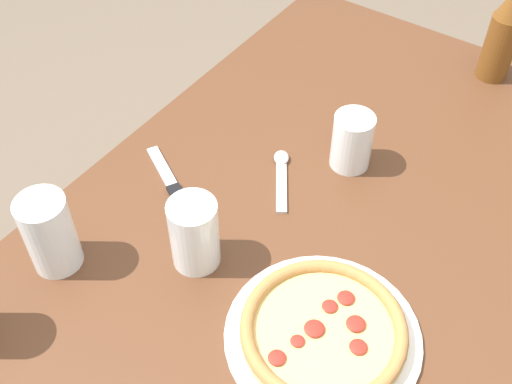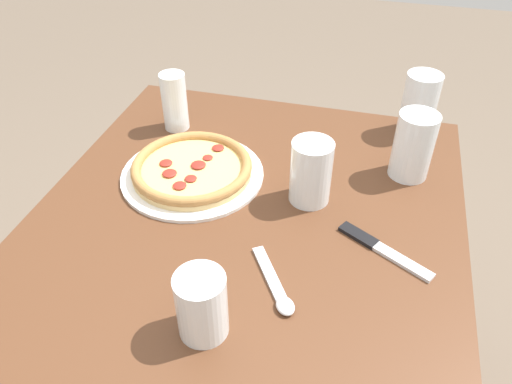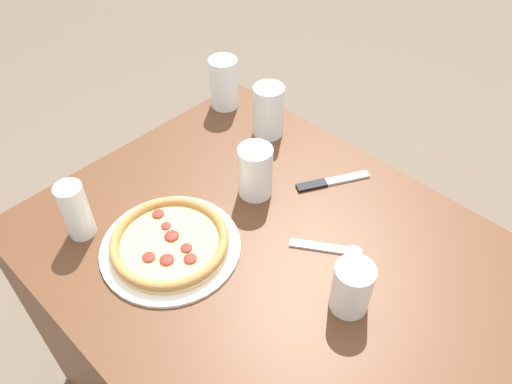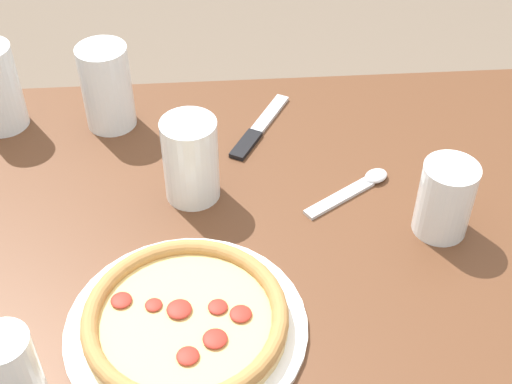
{
  "view_description": "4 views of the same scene",
  "coord_description": "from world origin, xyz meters",
  "px_view_note": "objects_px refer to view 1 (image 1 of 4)",
  "views": [
    {
      "loc": [
        -0.75,
        -0.35,
        1.66
      ],
      "look_at": [
        -0.13,
        0.07,
        0.86
      ],
      "focal_mm": 45.0,
      "sensor_mm": 36.0,
      "label": 1
    },
    {
      "loc": [
        0.54,
        0.21,
        1.43
      ],
      "look_at": [
        -0.15,
        0.02,
        0.86
      ],
      "focal_mm": 35.0,
      "sensor_mm": 36.0,
      "label": 2
    },
    {
      "loc": [
        0.35,
        -0.52,
        1.64
      ],
      "look_at": [
        -0.2,
        0.06,
        0.85
      ],
      "focal_mm": 35.0,
      "sensor_mm": 36.0,
      "label": 3
    },
    {
      "loc": [
        -0.22,
        -0.71,
        1.51
      ],
      "look_at": [
        -0.16,
        0.07,
        0.81
      ],
      "focal_mm": 50.0,
      "sensor_mm": 36.0,
      "label": 4
    }
  ],
  "objects_px": {
    "beer_bottle": "(504,33)",
    "knife": "(170,182)",
    "pizza_pepperoni": "(323,332)",
    "spoon": "(281,172)",
    "glass_mango_juice": "(195,236)",
    "glass_orange_juice": "(50,236)",
    "glass_water": "(352,143)"
  },
  "relations": [
    {
      "from": "knife",
      "to": "beer_bottle",
      "type": "bearing_deg",
      "value": -29.22
    },
    {
      "from": "glass_water",
      "to": "spoon",
      "type": "xyz_separation_m",
      "value": [
        -0.1,
        0.09,
        -0.05
      ]
    },
    {
      "from": "knife",
      "to": "spoon",
      "type": "relative_size",
      "value": 1.2
    },
    {
      "from": "spoon",
      "to": "knife",
      "type": "bearing_deg",
      "value": 131.94
    },
    {
      "from": "beer_bottle",
      "to": "knife",
      "type": "relative_size",
      "value": 1.32
    },
    {
      "from": "glass_orange_juice",
      "to": "knife",
      "type": "xyz_separation_m",
      "value": [
        0.25,
        -0.04,
        -0.06
      ]
    },
    {
      "from": "glass_water",
      "to": "knife",
      "type": "relative_size",
      "value": 0.65
    },
    {
      "from": "glass_orange_juice",
      "to": "glass_mango_juice",
      "type": "relative_size",
      "value": 1.09
    },
    {
      "from": "pizza_pepperoni",
      "to": "beer_bottle",
      "type": "height_order",
      "value": "beer_bottle"
    },
    {
      "from": "pizza_pepperoni",
      "to": "spoon",
      "type": "distance_m",
      "value": 0.36
    },
    {
      "from": "pizza_pepperoni",
      "to": "spoon",
      "type": "relative_size",
      "value": 2.08
    },
    {
      "from": "pizza_pepperoni",
      "to": "glass_orange_juice",
      "type": "relative_size",
      "value": 2.1
    },
    {
      "from": "glass_mango_juice",
      "to": "spoon",
      "type": "distance_m",
      "value": 0.26
    },
    {
      "from": "knife",
      "to": "spoon",
      "type": "xyz_separation_m",
      "value": [
        0.14,
        -0.16,
        0.0
      ]
    },
    {
      "from": "pizza_pepperoni",
      "to": "glass_orange_juice",
      "type": "distance_m",
      "value": 0.47
    },
    {
      "from": "glass_water",
      "to": "glass_mango_juice",
      "type": "bearing_deg",
      "value": 164.13
    },
    {
      "from": "pizza_pepperoni",
      "to": "glass_water",
      "type": "bearing_deg",
      "value": 23.06
    },
    {
      "from": "beer_bottle",
      "to": "knife",
      "type": "distance_m",
      "value": 0.78
    },
    {
      "from": "beer_bottle",
      "to": "spoon",
      "type": "xyz_separation_m",
      "value": [
        -0.54,
        0.22,
        -0.11
      ]
    },
    {
      "from": "pizza_pepperoni",
      "to": "knife",
      "type": "distance_m",
      "value": 0.43
    },
    {
      "from": "glass_water",
      "to": "glass_orange_juice",
      "type": "bearing_deg",
      "value": 149.26
    },
    {
      "from": "knife",
      "to": "glass_orange_juice",
      "type": "bearing_deg",
      "value": 170.72
    },
    {
      "from": "glass_mango_juice",
      "to": "beer_bottle",
      "type": "distance_m",
      "value": 0.82
    },
    {
      "from": "glass_water",
      "to": "beer_bottle",
      "type": "relative_size",
      "value": 0.49
    },
    {
      "from": "glass_mango_juice",
      "to": "beer_bottle",
      "type": "relative_size",
      "value": 0.57
    },
    {
      "from": "glass_mango_juice",
      "to": "spoon",
      "type": "xyz_separation_m",
      "value": [
        0.25,
        -0.01,
        -0.05
      ]
    },
    {
      "from": "glass_water",
      "to": "spoon",
      "type": "bearing_deg",
      "value": 137.3
    },
    {
      "from": "spoon",
      "to": "beer_bottle",
      "type": "bearing_deg",
      "value": -22.34
    },
    {
      "from": "glass_orange_juice",
      "to": "glass_mango_juice",
      "type": "height_order",
      "value": "glass_orange_juice"
    },
    {
      "from": "glass_orange_juice",
      "to": "beer_bottle",
      "type": "height_order",
      "value": "beer_bottle"
    },
    {
      "from": "pizza_pepperoni",
      "to": "glass_orange_juice",
      "type": "height_order",
      "value": "glass_orange_juice"
    },
    {
      "from": "glass_water",
      "to": "glass_mango_juice",
      "type": "xyz_separation_m",
      "value": [
        -0.36,
        0.1,
        0.01
      ]
    }
  ]
}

